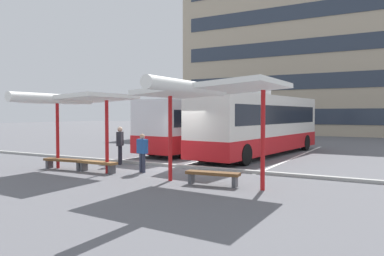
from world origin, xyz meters
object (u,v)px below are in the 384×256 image
at_px(waiting_passenger_0, 120,142).
at_px(bench_2, 213,175).
at_px(coach_bus_1, 261,125).
at_px(coach_bus_0, 207,126).
at_px(waiting_shelter_0, 76,101).
at_px(waiting_passenger_1, 142,151).
at_px(waiting_shelter_1, 210,91).
at_px(bench_0, 64,161).
at_px(bench_1, 97,164).

bearing_deg(waiting_passenger_0, bench_2, -22.30).
relative_size(coach_bus_1, waiting_passenger_0, 6.83).
relative_size(coach_bus_0, waiting_shelter_0, 2.44).
relative_size(bench_2, waiting_passenger_1, 1.19).
xyz_separation_m(coach_bus_1, waiting_shelter_1, (1.51, -9.57, 1.40)).
bearing_deg(bench_2, waiting_shelter_1, -90.00).
bearing_deg(waiting_shelter_0, bench_2, 0.67).
bearing_deg(waiting_passenger_0, waiting_shelter_0, -93.73).
height_order(bench_0, waiting_passenger_0, waiting_passenger_0).
xyz_separation_m(waiting_shelter_0, bench_0, (-0.90, 0.18, -2.56)).
relative_size(bench_0, bench_1, 1.10).
height_order(bench_1, bench_2, same).
distance_m(waiting_passenger_0, waiting_passenger_1, 2.74).
bearing_deg(waiting_passenger_0, coach_bus_1, 56.82).
bearing_deg(waiting_passenger_1, bench_1, -152.05).
height_order(bench_2, waiting_passenger_0, waiting_passenger_0).
relative_size(bench_1, waiting_shelter_1, 0.33).
height_order(coach_bus_1, waiting_passenger_0, coach_bus_1).
relative_size(waiting_shelter_0, bench_2, 2.60).
bearing_deg(coach_bus_1, waiting_passenger_1, -104.53).
height_order(coach_bus_0, waiting_shelter_0, coach_bus_0).
relative_size(coach_bus_0, waiting_passenger_0, 6.66).
distance_m(bench_2, waiting_passenger_0, 6.53).
xyz_separation_m(coach_bus_0, waiting_shelter_1, (5.40, -10.52, 1.53)).
height_order(coach_bus_1, waiting_shelter_0, coach_bus_1).
height_order(waiting_shelter_0, bench_0, waiting_shelter_0).
height_order(waiting_shelter_0, waiting_passenger_1, waiting_shelter_0).
bearing_deg(bench_2, bench_0, 179.13).
height_order(waiting_shelter_1, waiting_passenger_1, waiting_shelter_1).
bearing_deg(waiting_shelter_0, bench_0, 168.70).
relative_size(coach_bus_1, waiting_shelter_1, 2.21).
bearing_deg(waiting_shelter_1, waiting_shelter_0, 178.46).
xyz_separation_m(bench_0, bench_1, (1.80, 0.08, -0.00)).
xyz_separation_m(waiting_shelter_1, waiting_passenger_0, (-6.00, 2.70, -2.08)).
distance_m(coach_bus_0, bench_2, 11.68).
bearing_deg(waiting_shelter_0, coach_bus_0, 85.76).
relative_size(coach_bus_0, bench_0, 5.92).
distance_m(coach_bus_0, waiting_shelter_1, 11.92).
xyz_separation_m(waiting_passenger_0, waiting_passenger_1, (2.34, -1.42, -0.14)).
xyz_separation_m(bench_0, waiting_passenger_0, (1.07, 2.36, 0.69)).
height_order(coach_bus_0, waiting_shelter_1, coach_bus_0).
bearing_deg(bench_0, waiting_passenger_1, 15.37).
bearing_deg(waiting_shelter_0, bench_1, 16.29).
bearing_deg(bench_2, bench_1, 177.93).
distance_m(coach_bus_1, bench_2, 9.55).
xyz_separation_m(coach_bus_0, waiting_shelter_0, (-0.77, -10.35, 1.32)).
bearing_deg(coach_bus_0, waiting_shelter_0, -94.24).
distance_m(coach_bus_1, waiting_passenger_1, 8.60).
distance_m(bench_1, waiting_shelter_1, 5.97).
bearing_deg(bench_2, coach_bus_0, 117.72).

